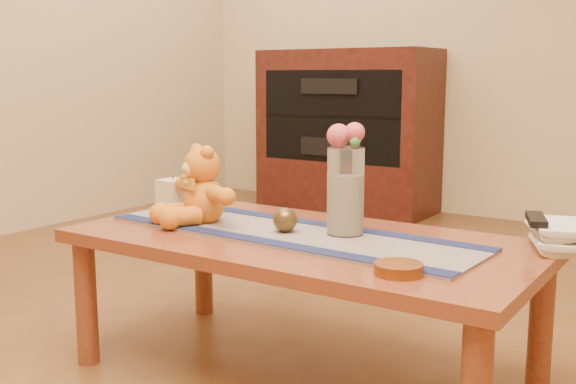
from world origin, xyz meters
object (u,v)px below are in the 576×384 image
Objects in this scene: pillar_candle at (174,195)px; bronze_ball at (285,220)px; glass_vase at (345,191)px; teddy_bear at (204,185)px; amber_dish at (398,269)px; tv_remote at (536,219)px; book_bottom at (534,245)px.

pillar_candle is 0.53m from bronze_ball.
glass_vase is 0.20m from bronze_ball.
bronze_ball is at bearing -8.28° from pillar_candle.
glass_vase is at bearing -0.04° from pillar_candle.
pillar_candle is at bearing -177.64° from teddy_bear.
glass_vase is 2.16× the size of amber_dish.
glass_vase is at bearing 177.46° from tv_remote.
pillar_candle is (-0.22, 0.09, -0.06)m from teddy_bear.
bronze_ball is (0.31, 0.01, -0.08)m from teddy_bear.
amber_dish is at bearing 10.38° from teddy_bear.
bronze_ball is 0.34× the size of book_bottom.
bronze_ball is at bearing -155.24° from glass_vase.
book_bottom is (0.98, 0.25, -0.12)m from teddy_bear.
glass_vase reaches higher than pillar_candle.
teddy_bear reaches higher than book_bottom.
amber_dish is at bearing -137.80° from book_bottom.
teddy_bear is at bearing -178.14° from bronze_ball.
teddy_bear is 2.88× the size of amber_dish.
pillar_candle is at bearing 179.96° from glass_vase.
teddy_bear is at bearing 166.11° from amber_dish.
glass_vase reaches higher than amber_dish.
glass_vase is at bearing 24.76° from bronze_ball.
pillar_candle is 1.03m from amber_dish.
book_bottom is at bearing 38.74° from teddy_bear.
teddy_bear is 2.17× the size of tv_remote.
tv_remote reaches higher than amber_dish.
book_bottom is at bearing 90.00° from tv_remote.
tv_remote is (0.99, 0.24, -0.04)m from teddy_bear.
pillar_candle is at bearing 171.72° from bronze_ball.
pillar_candle reaches higher than book_bottom.
amber_dish reaches higher than book_bottom.
pillar_candle is 0.69m from glass_vase.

